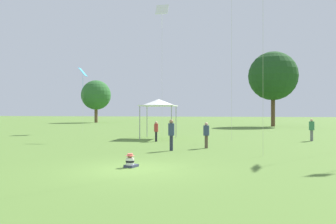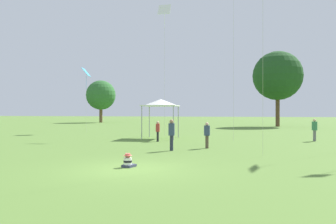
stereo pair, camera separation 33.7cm
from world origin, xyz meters
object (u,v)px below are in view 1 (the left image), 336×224
distant_tree_0 (96,95)px  person_standing_4 (206,133)px  kite_0 (162,12)px  person_standing_3 (171,132)px  canopy_tent (159,103)px  kite_4 (83,73)px  person_standing_5 (312,128)px  distant_tree_1 (273,76)px  seated_toddler (130,161)px  person_standing_6 (156,129)px

distant_tree_0 → person_standing_4: bearing=-55.8°
distant_tree_0 → kite_0: bearing=-54.7°
person_standing_3 → canopy_tent: size_ratio=0.54×
kite_4 → distant_tree_0: (-14.63, 31.72, -0.56)m
distant_tree_0 → person_standing_5: bearing=-44.8°
kite_4 → distant_tree_1: (20.71, 21.49, 1.40)m
person_standing_4 → canopy_tent: bearing=170.3°
person_standing_3 → person_standing_5: person_standing_3 is taller
person_standing_4 → distant_tree_1: (5.75, 33.25, 6.88)m
kite_4 → distant_tree_0: distant_tree_0 is taller
person_standing_4 → person_standing_3: bearing=-91.3°
person_standing_3 → kite_4: (-13.20, 13.56, 5.34)m
person_standing_4 → kite_4: 19.80m
person_standing_4 → person_standing_5: size_ratio=0.93×
person_standing_5 → kite_0: (-12.53, 2.28, 10.47)m
seated_toddler → person_standing_4: 7.96m
canopy_tent → kite_0: 8.95m
person_standing_3 → kite_4: kite_4 is taller
seated_toddler → kite_0: (-3.45, 16.98, 11.25)m
seated_toddler → distant_tree_1: size_ratio=0.05×
distant_tree_1 → seated_toddler: bearing=-100.7°
person_standing_5 → distant_tree_1: size_ratio=0.15×
kite_4 → distant_tree_1: bearing=-12.1°
person_standing_3 → person_standing_4: size_ratio=1.12×
person_standing_5 → kite_4: size_ratio=0.24×
seated_toddler → kite_0: bearing=114.1°
seated_toddler → person_standing_3: size_ratio=0.33×
person_standing_3 → person_standing_5: (8.86, 8.83, -0.06)m
person_standing_5 → kite_4: bearing=165.5°
seated_toddler → person_standing_3: person_standing_3 is taller
kite_4 → distant_tree_1: size_ratio=0.60×
person_standing_6 → distant_tree_1: size_ratio=0.13×
seated_toddler → distant_tree_1: 42.33m
distant_tree_0 → distant_tree_1: distant_tree_1 is taller
person_standing_3 → distant_tree_0: size_ratio=0.20×
canopy_tent → distant_tree_1: 29.20m
person_standing_4 → person_standing_5: 10.00m
person_standing_4 → kite_4: kite_4 is taller
person_standing_6 → person_standing_5: bearing=114.4°
person_standing_6 → distant_tree_1: (10.01, 29.74, 6.90)m
person_standing_5 → distant_tree_0: 51.94m
person_standing_6 → kite_0: bearing=-161.4°
distant_tree_1 → kite_0: bearing=-115.0°
person_standing_5 → kite_4: 23.20m
person_standing_5 → canopy_tent: canopy_tent is taller
person_standing_3 → person_standing_4: bearing=95.1°
person_standing_4 → person_standing_5: bearing=87.8°
person_standing_4 → distant_tree_0: bearing=167.3°
seated_toddler → canopy_tent: 14.75m
seated_toddler → person_standing_6: person_standing_6 is taller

